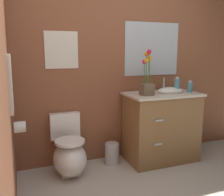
{
  "coord_description": "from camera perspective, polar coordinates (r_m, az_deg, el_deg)",
  "views": [
    {
      "loc": [
        -1.19,
        -1.48,
        1.41
      ],
      "look_at": [
        -0.17,
        1.21,
        0.89
      ],
      "focal_mm": 40.43,
      "sensor_mm": 36.0,
      "label": 1
    }
  ],
  "objects": [
    {
      "name": "soap_bottle",
      "position": [
        3.33,
        14.47,
        2.76
      ],
      "size": [
        0.07,
        0.07,
        0.2
      ],
      "color": "teal",
      "rests_on": "vanity_cabinet"
    },
    {
      "name": "hanging_towel",
      "position": [
        2.41,
        -22.02,
        3.0
      ],
      "size": [
        0.03,
        0.28,
        0.52
      ],
      "primitive_type": "cube",
      "color": "beige"
    },
    {
      "name": "wall_left",
      "position": [
        1.96,
        -23.64,
        4.73
      ],
      "size": [
        0.05,
        4.37,
        2.5
      ],
      "primitive_type": "cube",
      "color": "brown",
      "rests_on": "ground_plane"
    },
    {
      "name": "lotion_bottle",
      "position": [
        3.43,
        17.2,
        2.39
      ],
      "size": [
        0.07,
        0.07,
        0.15
      ],
      "color": "teal",
      "rests_on": "vanity_cabinet"
    },
    {
      "name": "flower_vase",
      "position": [
        3.06,
        7.9,
        3.72
      ],
      "size": [
        0.14,
        0.14,
        0.55
      ],
      "color": "brown",
      "rests_on": "vanity_cabinet"
    },
    {
      "name": "trash_bin",
      "position": [
        3.3,
        -0.04,
        -12.37
      ],
      "size": [
        0.18,
        0.18,
        0.27
      ],
      "color": "#B7B7BC",
      "rests_on": "ground_plane"
    },
    {
      "name": "toilet_paper_roll",
      "position": [
        2.68,
        -20.11,
        -6.17
      ],
      "size": [
        0.11,
        0.11,
        0.11
      ],
      "primitive_type": "cylinder",
      "rotation": [
        0.0,
        1.57,
        0.0
      ],
      "color": "white"
    },
    {
      "name": "toilet",
      "position": [
        3.05,
        -9.69,
        -12.32
      ],
      "size": [
        0.38,
        0.59,
        0.69
      ],
      "color": "white",
      "rests_on": "ground_plane"
    },
    {
      "name": "vanity_cabinet",
      "position": [
        3.38,
        11.07,
        -6.19
      ],
      "size": [
        0.94,
        0.56,
        1.08
      ],
      "color": "brown",
      "rests_on": "ground_plane"
    },
    {
      "name": "wall_back",
      "position": [
        3.37,
        3.64,
        7.58
      ],
      "size": [
        3.93,
        0.05,
        2.5
      ],
      "primitive_type": "cube",
      "color": "brown",
      "rests_on": "ground_plane"
    },
    {
      "name": "wall_mirror",
      "position": [
        3.49,
        9.04,
        10.86
      ],
      "size": [
        0.8,
        0.01,
        0.7
      ],
      "primitive_type": "cube",
      "color": "#B2BCC6"
    },
    {
      "name": "wall_poster",
      "position": [
        3.08,
        -11.36,
        10.59
      ],
      "size": [
        0.39,
        0.01,
        0.44
      ],
      "primitive_type": "cube",
      "color": "silver"
    }
  ]
}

